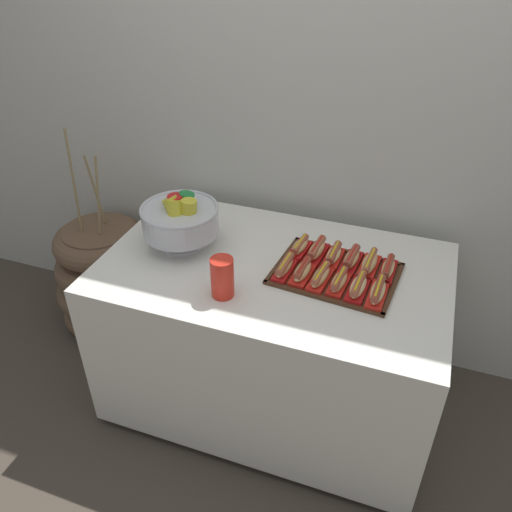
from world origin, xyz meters
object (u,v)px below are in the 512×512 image
hot_dog_2 (320,277)px  hot_dog_4 (358,287)px  floor_vase (107,277)px  hot_dog_9 (351,259)px  serving_tray (336,274)px  hot_dog_6 (300,247)px  hot_dog_8 (334,255)px  hot_dog_1 (302,272)px  cup_stack (222,277)px  hot_dog_3 (339,282)px  hot_dog_5 (378,292)px  hot_dog_7 (316,250)px  hot_dog_0 (285,267)px  hot_dog_10 (369,264)px  punch_bowl (180,219)px  hot_dog_11 (388,269)px  buffet_table (272,333)px

hot_dog_2 → hot_dog_4: same height
floor_vase → hot_dog_9: (1.35, -0.14, 0.53)m
serving_tray → hot_dog_9: (0.04, 0.08, 0.03)m
hot_dog_6 → hot_dog_8: bearing=-5.3°
hot_dog_1 → hot_dog_6: (-0.06, 0.17, -0.00)m
cup_stack → hot_dog_6: bearing=61.9°
hot_dog_4 → hot_dog_8: size_ratio=1.08×
hot_dog_3 → hot_dog_5: (0.15, -0.01, 0.00)m
hot_dog_3 → hot_dog_7: size_ratio=0.92×
hot_dog_8 → hot_dog_0: bearing=-137.5°
hot_dog_8 → hot_dog_5: bearing=-41.5°
hot_dog_2 → hot_dog_10: 0.22m
hot_dog_3 → punch_bowl: size_ratio=0.49×
hot_dog_1 → hot_dog_8: bearing=60.3°
floor_vase → hot_dog_8: floor_vase is taller
hot_dog_9 → hot_dog_10: 0.08m
hot_dog_4 → hot_dog_10: size_ratio=0.93×
hot_dog_3 → hot_dog_2: bearing=174.7°
hot_dog_0 → hot_dog_7: bearing=60.3°
hot_dog_5 → hot_dog_8: bearing=138.5°
serving_tray → hot_dog_4: 0.14m
hot_dog_5 → cup_stack: bearing=-162.9°
hot_dog_5 → hot_dog_8: (-0.21, 0.18, -0.00)m
hot_dog_0 → hot_dog_1: size_ratio=1.03×
floor_vase → hot_dog_10: size_ratio=6.34×
hot_dog_0 → hot_dog_11: (0.39, 0.13, -0.00)m
hot_dog_6 → floor_vase: bearing=173.9°
serving_tray → hot_dog_11: bearing=18.5°
hot_dog_0 → hot_dog_10: size_ratio=0.90×
hot_dog_1 → punch_bowl: bearing=173.9°
hot_dog_5 → hot_dog_9: size_ratio=1.03×
hot_dog_7 → punch_bowl: punch_bowl is taller
hot_dog_7 → punch_bowl: 0.59m
buffet_table → hot_dog_0: bearing=-35.6°
serving_tray → hot_dog_7: hot_dog_7 is taller
hot_dog_6 → cup_stack: bearing=-118.1°
hot_dog_5 → hot_dog_11: hot_dog_5 is taller
floor_vase → hot_dog_7: 1.32m
floor_vase → hot_dog_2: floor_vase is taller
hot_dog_1 → cup_stack: 0.33m
hot_dog_3 → punch_bowl: 0.71m
buffet_table → punch_bowl: bearing=178.4°
hot_dog_0 → hot_dog_11: bearing=18.5°
hot_dog_2 → hot_dog_8: size_ratio=1.10×
hot_dog_4 → hot_dog_6: bearing=145.9°
hot_dog_10 → punch_bowl: punch_bowl is taller
floor_vase → hot_dog_4: 1.54m
hot_dog_7 → buffet_table: bearing=-141.6°
hot_dog_4 → hot_dog_8: hot_dog_4 is taller
hot_dog_2 → hot_dog_9: hot_dog_9 is taller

